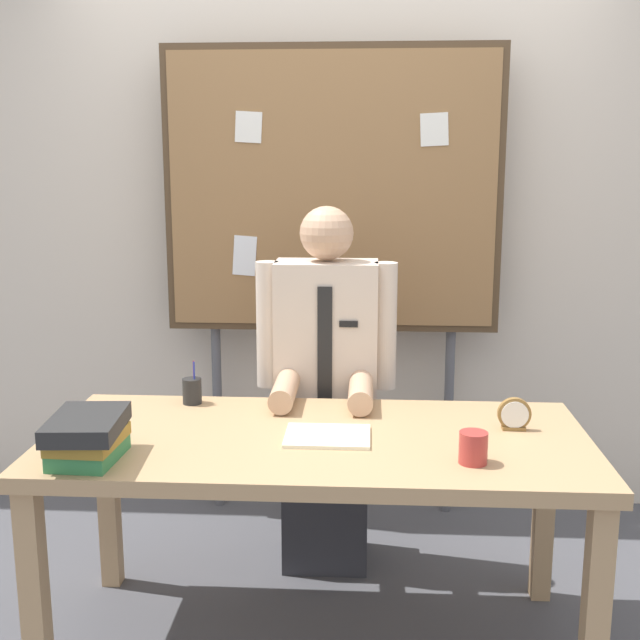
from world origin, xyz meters
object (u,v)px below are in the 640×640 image
at_px(bulletin_board, 332,196).
at_px(pen_holder, 192,391).
at_px(desk_clock, 514,415).
at_px(coffee_mug, 473,448).
at_px(book_stack, 87,436).
at_px(open_notebook, 328,436).
at_px(desk, 317,460).
at_px(person, 326,403).

xyz_separation_m(bulletin_board, pen_holder, (-0.48, -0.74, -0.68)).
xyz_separation_m(bulletin_board, desk_clock, (0.65, -0.97, -0.68)).
height_order(bulletin_board, coffee_mug, bulletin_board).
height_order(book_stack, desk_clock, book_stack).
xyz_separation_m(open_notebook, desk_clock, (0.62, 0.12, 0.04)).
bearing_deg(pen_holder, bulletin_board, 57.10).
distance_m(desk_clock, pen_holder, 1.16).
height_order(desk, book_stack, book_stack).
distance_m(person, bulletin_board, 0.93).
bearing_deg(book_stack, desk, 21.35).
bearing_deg(person, desk_clock, -36.63).
relative_size(desk, desk_clock, 16.09).
relative_size(person, open_notebook, 5.32).
distance_m(person, coffee_mug, 0.94).
xyz_separation_m(book_stack, coffee_mug, (1.15, 0.05, -0.03)).
xyz_separation_m(person, coffee_mug, (0.48, -0.79, 0.12)).
xyz_separation_m(desk, desk_clock, (0.65, 0.10, 0.14)).
height_order(desk_clock, coffee_mug, desk_clock).
height_order(desk, person, person).
relative_size(bulletin_board, coffee_mug, 22.03).
bearing_deg(pen_holder, open_notebook, -33.24).
distance_m(desk_clock, coffee_mug, 0.35).
xyz_separation_m(bulletin_board, coffee_mug, (0.48, -1.28, -0.68)).
xyz_separation_m(person, pen_holder, (-0.48, -0.26, 0.12)).
relative_size(desk, bulletin_board, 0.84).
height_order(person, pen_holder, person).
bearing_deg(book_stack, open_notebook, 18.89).
bearing_deg(coffee_mug, desk_clock, 60.53).
relative_size(book_stack, open_notebook, 1.12).
bearing_deg(open_notebook, desk_clock, 10.72).
distance_m(coffee_mug, pen_holder, 1.10).
xyz_separation_m(open_notebook, pen_holder, (-0.52, 0.34, 0.04)).
bearing_deg(book_stack, bulletin_board, 63.21).
relative_size(bulletin_board, book_stack, 6.88).
distance_m(open_notebook, coffee_mug, 0.48).
bearing_deg(desk, book_stack, -158.65).
bearing_deg(desk_clock, book_stack, -164.84).
distance_m(book_stack, open_notebook, 0.75).
bearing_deg(bulletin_board, desk, -89.99).
bearing_deg(open_notebook, pen_holder, 146.76).
distance_m(bulletin_board, desk_clock, 1.35).
relative_size(desk, book_stack, 5.75).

